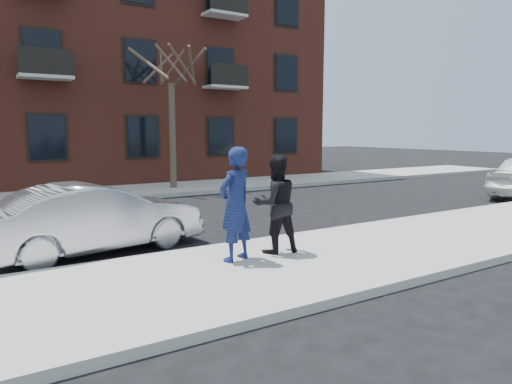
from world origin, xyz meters
TOP-DOWN VIEW (x-y plane):
  - ground at (0.00, 0.00)m, footprint 100.00×100.00m
  - near_sidewalk at (0.00, -0.25)m, footprint 50.00×3.50m
  - near_curb at (0.00, 1.55)m, footprint 50.00×0.10m
  - far_sidewalk at (0.00, 11.25)m, footprint 50.00×3.50m
  - far_curb at (0.00, 9.45)m, footprint 50.00×0.10m
  - apartment_building at (2.00, 18.00)m, footprint 24.30×10.30m
  - street_tree at (4.50, 11.00)m, footprint 3.60×3.60m
  - silver_sedan at (-0.38, 2.76)m, footprint 4.49×2.25m
  - man_hoodie at (1.50, 0.35)m, footprint 0.86×0.71m
  - man_peacoat at (2.41, 0.45)m, footprint 1.00×0.84m

SIDE VIEW (x-z plane):
  - ground at x=0.00m, z-range 0.00..0.00m
  - near_sidewalk at x=0.00m, z-range 0.00..0.15m
  - near_curb at x=0.00m, z-range 0.00..0.15m
  - far_sidewalk at x=0.00m, z-range 0.00..0.15m
  - far_curb at x=0.00m, z-range 0.00..0.15m
  - silver_sedan at x=-0.38m, z-range 0.00..1.41m
  - man_peacoat at x=2.41m, z-range 0.15..2.01m
  - man_hoodie at x=1.50m, z-range 0.15..2.18m
  - street_tree at x=4.50m, z-range 2.12..8.92m
  - apartment_building at x=2.00m, z-range 0.01..12.31m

